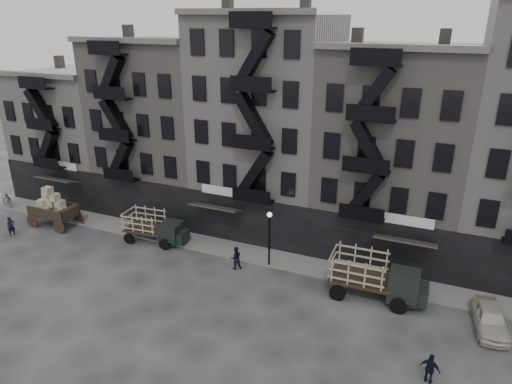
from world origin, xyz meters
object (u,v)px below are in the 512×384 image
at_px(stake_truck_west, 154,225).
at_px(stake_truck_east, 375,274).
at_px(pedestrian_west, 11,226).
at_px(policeman, 430,369).
at_px(pedestrian_mid, 236,258).
at_px(car_east, 490,319).
at_px(wagon, 52,204).
at_px(horse, 4,200).

xyz_separation_m(stake_truck_west, stake_truck_east, (17.44, -0.97, 0.26)).
relative_size(pedestrian_west, policeman, 0.97).
bearing_deg(pedestrian_mid, car_east, 144.27).
relative_size(stake_truck_east, car_east, 1.46).
distance_m(stake_truck_east, car_east, 6.80).
relative_size(wagon, stake_truck_west, 0.79).
bearing_deg(car_east, stake_truck_east, 167.97).
height_order(wagon, stake_truck_east, wagon).
relative_size(horse, car_east, 0.50).
distance_m(horse, stake_truck_west, 16.73).
relative_size(stake_truck_west, pedestrian_mid, 3.04).
distance_m(horse, policeman, 38.62).
bearing_deg(stake_truck_west, policeman, -23.86).
distance_m(stake_truck_west, stake_truck_east, 17.47).
bearing_deg(pedestrian_mid, stake_truck_east, 146.72).
bearing_deg(pedestrian_west, car_east, -60.36).
relative_size(horse, stake_truck_east, 0.34).
distance_m(wagon, stake_truck_west, 9.80).
distance_m(wagon, pedestrian_mid, 17.55).
relative_size(car_east, policeman, 2.49).
height_order(stake_truck_east, pedestrian_mid, stake_truck_east).
xyz_separation_m(stake_truck_east, pedestrian_west, (-28.91, -2.75, -0.91)).
bearing_deg(pedestrian_mid, policeman, 121.13).
bearing_deg(pedestrian_west, policeman, -70.09).
relative_size(car_east, pedestrian_west, 2.57).
bearing_deg(policeman, pedestrian_west, 9.19).
height_order(wagon, pedestrian_west, wagon).
height_order(stake_truck_west, stake_truck_east, stake_truck_east).
height_order(car_east, pedestrian_west, pedestrian_west).
distance_m(wagon, policeman, 31.64).
bearing_deg(wagon, pedestrian_mid, -0.81).
bearing_deg(wagon, car_east, -0.78).
relative_size(stake_truck_east, pedestrian_west, 3.76).
bearing_deg(stake_truck_east, pedestrian_west, -176.04).
bearing_deg(wagon, policeman, -11.35).
bearing_deg(horse, pedestrian_mid, -77.74).
xyz_separation_m(stake_truck_west, car_east, (24.14, -1.51, -0.75)).
height_order(stake_truck_west, policeman, stake_truck_west).
relative_size(wagon, pedestrian_mid, 2.41).
relative_size(wagon, car_east, 1.00).
xyz_separation_m(pedestrian_mid, policeman, (13.46, -6.04, -0.03)).
bearing_deg(pedestrian_west, pedestrian_mid, -56.49).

